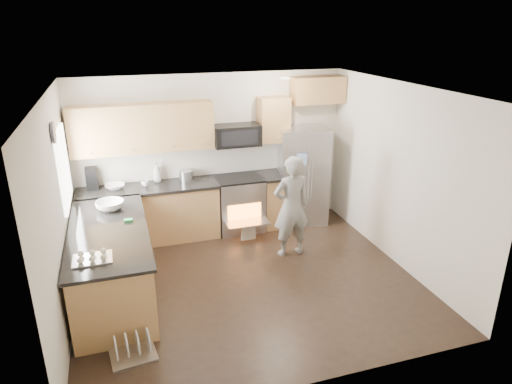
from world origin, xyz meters
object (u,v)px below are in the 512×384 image
object	(u,v)px
stove_range	(239,192)
person	(291,207)
refrigerator	(302,175)
dish_rack	(133,350)

from	to	relation	value
stove_range	person	world-z (taller)	stove_range
stove_range	refrigerator	bearing A→B (deg)	0.37
refrigerator	stove_range	bearing A→B (deg)	-169.74
person	stove_range	bearing A→B (deg)	-69.98
stove_range	dish_rack	distance (m)	3.43
stove_range	refrigerator	world-z (taller)	stove_range
stove_range	dish_rack	xyz separation A→B (m)	(-1.95, -2.76, -0.60)
stove_range	dish_rack	size ratio (longest dim) A/B	3.50
refrigerator	person	size ratio (longest dim) A/B	1.08
person	dish_rack	bearing A→B (deg)	29.98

